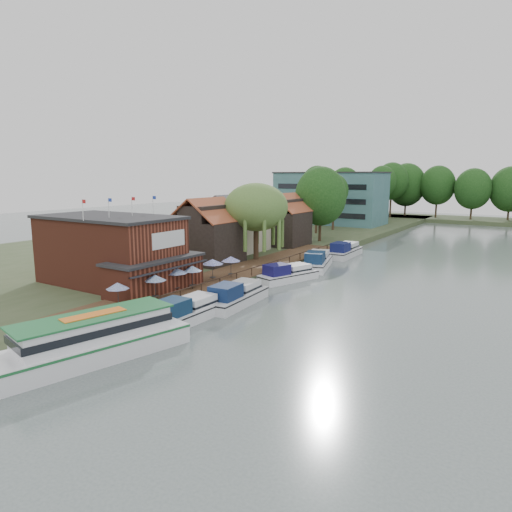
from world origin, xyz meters
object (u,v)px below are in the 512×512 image
Objects in this scene: cottage_a at (207,231)px; umbrella_2 at (176,279)px; cottage_c at (284,219)px; umbrella_5 at (231,267)px; pub at (123,251)px; umbrella_3 at (192,277)px; cruiser_2 at (288,272)px; cottage_b at (232,223)px; umbrella_0 at (118,296)px; umbrella_1 at (155,287)px; willow at (256,222)px; cruiser_1 at (236,293)px; cruiser_3 at (317,259)px; umbrella_4 at (213,270)px; cruiser_4 at (345,249)px; hotel_block at (330,198)px; tour_boat at (85,339)px; swan at (117,338)px; cruiser_0 at (186,309)px.

umbrella_2 is at bearing -62.37° from cottage_a.
umbrella_5 is (7.21, -24.97, -2.96)m from cottage_c.
cottage_c is at bearing 90.00° from pub.
cruiser_2 is (4.16, 12.36, -1.18)m from umbrella_3.
cottage_a is at bearing 143.96° from umbrella_5.
cottage_b is 25.19m from umbrella_3.
umbrella_0 and umbrella_1 have the same top height.
cruiser_1 is at bearing -63.20° from willow.
umbrella_5 is (0.23, 11.50, 0.00)m from umbrella_1.
cottage_a is 3.62× the size of umbrella_5.
cruiser_1 is (5.57, 2.37, -1.09)m from umbrella_2.
umbrella_1 is (6.98, -36.48, -2.96)m from cottage_c.
cruiser_3 is at bearing -4.64° from cottage_b.
umbrella_4 is (10.53, -18.43, -2.96)m from cottage_b.
cruiser_2 is 8.87m from cruiser_3.
umbrella_5 is at bearing -99.63° from cruiser_4.
cottage_b is 4.04× the size of umbrella_1.
umbrella_5 is at bearing -120.12° from cruiser_3.
umbrella_1 is at bearing -78.47° from hotel_block.
umbrella_4 is (-0.55, 4.00, 0.00)m from umbrella_3.
willow reaches higher than umbrella_5.
cruiser_3 is (10.91, 23.79, -3.39)m from pub.
tour_boat is 33.03× the size of swan.
cruiser_2 is at bearing 89.55° from cruiser_0.
cruiser_1 is 0.95× the size of cruiser_3.
umbrella_3 is at bearing -77.29° from cottage_c.
umbrella_4 is (6.53, 6.57, -2.36)m from pub.
cruiser_3 is (-0.34, 8.86, 0.15)m from cruiser_2.
pub reaches higher than cruiser_3.
cottage_b reaches higher than umbrella_2.
swan is at bearing -102.68° from cruiser_0.
tour_boat is at bearing -97.05° from cruiser_1.
cruiser_2 is at bearing 76.24° from umbrella_1.
umbrella_0 is 0.24× the size of cruiser_1.
cruiser_1 is at bearing -67.81° from cruiser_2.
cottage_a is at bearing 123.05° from umbrella_3.
cottage_b is at bearing -149.73° from cruiser_4.
umbrella_1 is 36.87m from cruiser_4.
umbrella_3 reaches higher than tour_boat.
cruiser_3 is at bearing 78.76° from umbrella_2.
umbrella_2 is at bearing 8.32° from pub.
umbrella_3 reaches higher than cruiser_1.
cruiser_3 is 37.11m from tour_boat.
willow is 16.67m from cruiser_4.
cruiser_1 is at bearing -42.13° from cottage_a.
cruiser_1 is (15.93, -21.70, -4.06)m from cottage_b.
cottage_b reaches higher than tour_boat.
umbrella_0 is at bearing -146.56° from cruiser_0.
umbrella_2 is at bearing -91.70° from umbrella_4.
cruiser_4 is at bearing 84.24° from umbrella_0.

